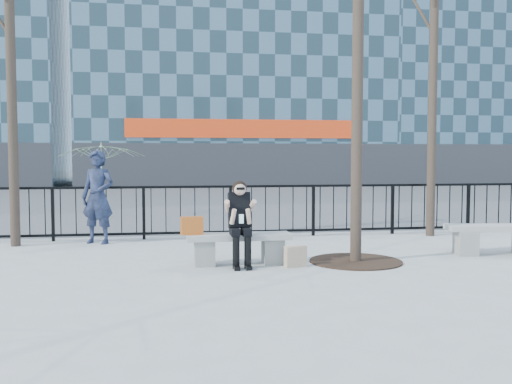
{
  "coord_description": "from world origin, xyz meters",
  "views": [
    {
      "loc": [
        -1.12,
        -8.92,
        1.73
      ],
      "look_at": [
        0.4,
        0.8,
        1.1
      ],
      "focal_mm": 40.0,
      "sensor_mm": 36.0,
      "label": 1
    }
  ],
  "objects": [
    {
      "name": "ground",
      "position": [
        0.0,
        0.0,
        0.0
      ],
      "size": [
        120.0,
        120.0,
        0.0
      ],
      "primitive_type": "plane",
      "color": "gray",
      "rests_on": "ground"
    },
    {
      "name": "bench_second",
      "position": [
        4.6,
        0.26,
        0.31
      ],
      "size": [
        1.72,
        0.48,
        0.51
      ],
      "rotation": [
        0.0,
        0.0,
        -0.16
      ],
      "color": "slate",
      "rests_on": "ground"
    },
    {
      "name": "tree_grate",
      "position": [
        1.9,
        -0.1,
        0.01
      ],
      "size": [
        1.5,
        1.5,
        0.02
      ],
      "primitive_type": "cylinder",
      "color": "black",
      "rests_on": "ground"
    },
    {
      "name": "standing_man",
      "position": [
        -2.47,
        2.59,
        0.92
      ],
      "size": [
        0.79,
        0.67,
        1.84
      ],
      "primitive_type": "imported",
      "rotation": [
        0.0,
        0.0,
        -0.41
      ],
      "color": "black",
      "rests_on": "ground"
    },
    {
      "name": "seated_woman",
      "position": [
        0.0,
        -0.16,
        0.67
      ],
      "size": [
        0.5,
        0.64,
        1.34
      ],
      "color": "black",
      "rests_on": "ground"
    },
    {
      "name": "bench_main",
      "position": [
        0.0,
        0.0,
        0.3
      ],
      "size": [
        1.65,
        0.46,
        0.49
      ],
      "color": "slate",
      "rests_on": "ground"
    },
    {
      "name": "street_surface",
      "position": [
        0.0,
        15.0,
        0.0
      ],
      "size": [
        60.0,
        23.0,
        0.01
      ],
      "primitive_type": "cube",
      "color": "#474747",
      "rests_on": "ground"
    },
    {
      "name": "handbag",
      "position": [
        -0.74,
        0.02,
        0.63
      ],
      "size": [
        0.36,
        0.19,
        0.28
      ],
      "primitive_type": "cube",
      "rotation": [
        0.0,
        0.0,
        0.09
      ],
      "color": "#B95116",
      "rests_on": "bench_main"
    },
    {
      "name": "vendor_umbrella",
      "position": [
        -2.9,
        7.36,
        1.06
      ],
      "size": [
        2.99,
        3.01,
        2.11
      ],
      "primitive_type": "imported",
      "rotation": [
        0.0,
        0.0,
        0.36
      ],
      "color": "#E3F636",
      "rests_on": "ground"
    },
    {
      "name": "building_right",
      "position": [
        20.0,
        27.0,
        10.3
      ],
      "size": [
        16.2,
        10.2,
        20.6
      ],
      "color": "#486573",
      "rests_on": "ground"
    },
    {
      "name": "railing",
      "position": [
        0.0,
        3.0,
        0.55
      ],
      "size": [
        14.0,
        0.06,
        1.1
      ],
      "color": "black",
      "rests_on": "ground"
    },
    {
      "name": "shopping_bag",
      "position": [
        0.84,
        -0.36,
        0.16
      ],
      "size": [
        0.36,
        0.21,
        0.33
      ],
      "primitive_type": "cube",
      "rotation": [
        0.0,
        0.0,
        0.25
      ],
      "color": "#C2B089",
      "rests_on": "ground"
    }
  ]
}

